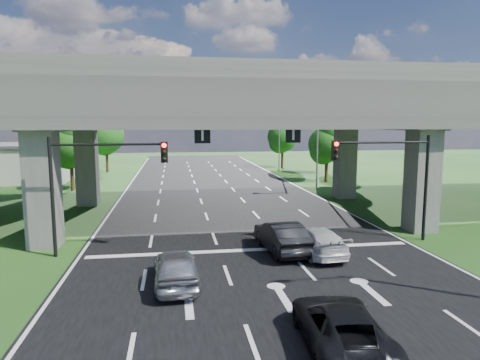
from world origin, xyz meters
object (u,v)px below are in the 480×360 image
object	(u,v)px
car_silver	(176,267)
car_dark	(281,237)
streetlight_far	(314,131)
car_trailing	(341,326)
streetlight_beyond	(277,129)
signal_left	(97,173)
signal_right	(391,168)
car_white	(316,241)

from	to	relation	value
car_silver	car_dark	distance (m)	6.65
streetlight_far	car_trailing	xyz separation A→B (m)	(-9.37, -30.64, -5.14)
streetlight_beyond	car_trailing	distance (m)	47.85
signal_left	streetlight_far	size ratio (longest dim) A/B	0.60
streetlight_far	car_dark	size ratio (longest dim) A/B	2.08
car_silver	car_dark	xyz separation A→B (m)	(5.43, 3.84, 0.04)
signal_left	streetlight_beyond	size ratio (longest dim) A/B	0.60
signal_right	streetlight_far	bearing A→B (deg)	83.53
signal_right	signal_left	bearing A→B (deg)	180.00
streetlight_beyond	car_silver	distance (m)	43.52
signal_left	car_dark	bearing A→B (deg)	-5.84
signal_right	streetlight_far	size ratio (longest dim) A/B	0.60
car_dark	car_white	distance (m)	1.76
streetlight_far	car_white	xyz separation A→B (m)	(-7.08, -21.67, -5.14)
streetlight_beyond	car_trailing	bearing A→B (deg)	-101.36
car_white	streetlight_beyond	bearing A→B (deg)	-105.74
car_silver	streetlight_beyond	bearing A→B (deg)	-111.25
streetlight_beyond	signal_right	bearing A→B (deg)	-93.61
signal_left	car_white	world-z (taller)	signal_left
signal_right	streetlight_beyond	size ratio (longest dim) A/B	0.60
streetlight_far	car_dark	distance (m)	23.28
streetlight_far	car_silver	bearing A→B (deg)	-119.64
signal_right	streetlight_far	distance (m)	20.25
signal_right	car_dark	distance (m)	7.32
streetlight_far	car_trailing	distance (m)	32.45
signal_left	streetlight_far	world-z (taller)	streetlight_far
signal_left	car_trailing	world-z (taller)	signal_left
car_silver	car_white	bearing A→B (deg)	-157.94
car_dark	car_trailing	distance (m)	9.66
streetlight_far	car_white	world-z (taller)	streetlight_far
streetlight_far	car_trailing	size ratio (longest dim) A/B	2.04
signal_right	car_silver	distance (m)	13.24
signal_left	car_silver	bearing A→B (deg)	-51.66
car_dark	streetlight_far	bearing A→B (deg)	-117.40
streetlight_far	car_silver	distance (m)	29.03
streetlight_beyond	car_dark	distance (m)	38.34
car_white	car_trailing	bearing A→B (deg)	70.57
signal_left	streetlight_beyond	bearing A→B (deg)	63.57
streetlight_beyond	streetlight_far	bearing A→B (deg)	-90.00
car_trailing	streetlight_beyond	bearing A→B (deg)	-95.91
car_dark	car_trailing	xyz separation A→B (m)	(-0.66, -9.64, -0.11)
streetlight_far	signal_left	bearing A→B (deg)	-131.78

